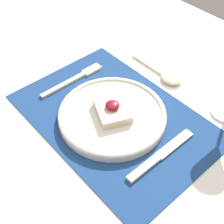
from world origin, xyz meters
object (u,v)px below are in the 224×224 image
Objects in this scene: spoon at (168,77)px; knife at (157,158)px; dinner_plate at (112,114)px; fork at (76,78)px.

knife is at bearing -52.82° from spoon.
dinner_plate is 1.33× the size of fork.
dinner_plate is 0.17m from fork.
knife is 1.08× the size of spoon.
knife is 0.26m from spoon.
spoon is at bearing 49.21° from fork.
dinner_plate is 0.20m from spoon.
fork is 1.08× the size of spoon.
fork is at bearing 172.80° from dinner_plate.
dinner_plate reaches higher than knife.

